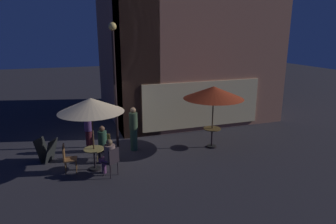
{
  "coord_description": "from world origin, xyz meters",
  "views": [
    {
      "loc": [
        -1.11,
        -11.13,
        4.45
      ],
      "look_at": [
        2.28,
        -1.26,
        1.65
      ],
      "focal_mm": 32.08,
      "sensor_mm": 36.0,
      "label": 1
    }
  ],
  "objects_px": {
    "cafe_table_1": "(94,155)",
    "patron_standing_3": "(134,129)",
    "patron_standing_2": "(89,131)",
    "patio_umbrella_0": "(214,93)",
    "cafe_chair_0": "(104,144)",
    "cafe_chair_1": "(67,156)",
    "street_lamp_near_corner": "(114,68)",
    "cafe_table_0": "(212,134)",
    "menu_sandwich_board": "(47,150)",
    "patio_umbrella_1": "(91,105)",
    "cafe_chair_2": "(112,160)",
    "patron_seated_1": "(109,155)",
    "patron_seated_0": "(102,142)"
  },
  "relations": [
    {
      "from": "cafe_table_1",
      "to": "patron_standing_3",
      "type": "bearing_deg",
      "value": 37.72
    },
    {
      "from": "cafe_chair_2",
      "to": "patron_seated_1",
      "type": "relative_size",
      "value": 0.77
    },
    {
      "from": "street_lamp_near_corner",
      "to": "patron_standing_3",
      "type": "relative_size",
      "value": 2.81
    },
    {
      "from": "cafe_chair_2",
      "to": "patio_umbrella_1",
      "type": "bearing_deg",
      "value": 0.0
    },
    {
      "from": "cafe_chair_2",
      "to": "patron_seated_1",
      "type": "xyz_separation_m",
      "value": [
        -0.08,
        0.12,
        0.12
      ]
    },
    {
      "from": "patio_umbrella_0",
      "to": "patron_seated_0",
      "type": "bearing_deg",
      "value": 178.67
    },
    {
      "from": "cafe_table_0",
      "to": "cafe_chair_0",
      "type": "distance_m",
      "value": 4.2
    },
    {
      "from": "patio_umbrella_1",
      "to": "patron_seated_1",
      "type": "distance_m",
      "value": 1.66
    },
    {
      "from": "patio_umbrella_0",
      "to": "patron_seated_1",
      "type": "bearing_deg",
      "value": -165.16
    },
    {
      "from": "patron_standing_3",
      "to": "cafe_table_1",
      "type": "bearing_deg",
      "value": 26.56
    },
    {
      "from": "cafe_table_0",
      "to": "cafe_chair_1",
      "type": "bearing_deg",
      "value": -174.88
    },
    {
      "from": "patron_seated_0",
      "to": "patron_standing_3",
      "type": "xyz_separation_m",
      "value": [
        1.27,
        0.59,
        0.16
      ]
    },
    {
      "from": "menu_sandwich_board",
      "to": "patio_umbrella_0",
      "type": "bearing_deg",
      "value": 25.24
    },
    {
      "from": "cafe_chair_2",
      "to": "patron_standing_3",
      "type": "bearing_deg",
      "value": -65.8
    },
    {
      "from": "street_lamp_near_corner",
      "to": "patio_umbrella_1",
      "type": "bearing_deg",
      "value": -120.26
    },
    {
      "from": "street_lamp_near_corner",
      "to": "patio_umbrella_0",
      "type": "xyz_separation_m",
      "value": [
        3.52,
        -1.29,
        -0.92
      ]
    },
    {
      "from": "patio_umbrella_1",
      "to": "cafe_chair_2",
      "type": "distance_m",
      "value": 1.83
    },
    {
      "from": "menu_sandwich_board",
      "to": "patio_umbrella_1",
      "type": "distance_m",
      "value": 2.64
    },
    {
      "from": "patron_seated_1",
      "to": "patron_standing_2",
      "type": "relative_size",
      "value": 0.75
    },
    {
      "from": "patio_umbrella_1",
      "to": "cafe_chair_1",
      "type": "distance_m",
      "value": 1.85
    },
    {
      "from": "cafe_chair_1",
      "to": "patron_seated_0",
      "type": "distance_m",
      "value": 1.34
    },
    {
      "from": "patio_umbrella_0",
      "to": "patron_standing_3",
      "type": "xyz_separation_m",
      "value": [
        -2.99,
        0.69,
        -1.34
      ]
    },
    {
      "from": "street_lamp_near_corner",
      "to": "patio_umbrella_0",
      "type": "bearing_deg",
      "value": -20.12
    },
    {
      "from": "street_lamp_near_corner",
      "to": "patron_standing_2",
      "type": "bearing_deg",
      "value": -169.17
    },
    {
      "from": "patron_seated_0",
      "to": "patio_umbrella_0",
      "type": "bearing_deg",
      "value": 116.17
    },
    {
      "from": "menu_sandwich_board",
      "to": "patio_umbrella_1",
      "type": "height_order",
      "value": "patio_umbrella_1"
    },
    {
      "from": "cafe_table_0",
      "to": "patio_umbrella_0",
      "type": "distance_m",
      "value": 1.66
    },
    {
      "from": "patron_seated_0",
      "to": "patio_umbrella_1",
      "type": "bearing_deg",
      "value": 0.0
    },
    {
      "from": "cafe_table_1",
      "to": "patron_seated_1",
      "type": "bearing_deg",
      "value": -54.66
    },
    {
      "from": "patron_seated_0",
      "to": "patron_seated_1",
      "type": "height_order",
      "value": "patron_seated_0"
    },
    {
      "from": "cafe_table_1",
      "to": "patron_standing_2",
      "type": "bearing_deg",
      "value": 90.82
    },
    {
      "from": "patron_standing_2",
      "to": "patron_standing_3",
      "type": "distance_m",
      "value": 1.68
    },
    {
      "from": "cafe_table_1",
      "to": "street_lamp_near_corner",
      "type": "bearing_deg",
      "value": 59.74
    },
    {
      "from": "street_lamp_near_corner",
      "to": "cafe_chair_2",
      "type": "height_order",
      "value": "street_lamp_near_corner"
    },
    {
      "from": "menu_sandwich_board",
      "to": "patron_standing_3",
      "type": "bearing_deg",
      "value": 32.03
    },
    {
      "from": "cafe_chair_0",
      "to": "patron_standing_2",
      "type": "height_order",
      "value": "patron_standing_2"
    },
    {
      "from": "street_lamp_near_corner",
      "to": "cafe_chair_1",
      "type": "relative_size",
      "value": 5.01
    },
    {
      "from": "cafe_chair_1",
      "to": "street_lamp_near_corner",
      "type": "bearing_deg",
      "value": 46.98
    },
    {
      "from": "cafe_table_1",
      "to": "cafe_chair_0",
      "type": "relative_size",
      "value": 0.8
    },
    {
      "from": "cafe_chair_1",
      "to": "menu_sandwich_board",
      "type": "bearing_deg",
      "value": 124.76
    },
    {
      "from": "cafe_chair_1",
      "to": "cafe_table_1",
      "type": "bearing_deg",
      "value": 0.0
    },
    {
      "from": "patio_umbrella_0",
      "to": "cafe_chair_0",
      "type": "xyz_separation_m",
      "value": [
        -4.19,
        0.23,
        -1.64
      ]
    },
    {
      "from": "cafe_table_0",
      "to": "patron_seated_1",
      "type": "relative_size",
      "value": 0.64
    },
    {
      "from": "street_lamp_near_corner",
      "to": "patio_umbrella_0",
      "type": "relative_size",
      "value": 1.95
    },
    {
      "from": "street_lamp_near_corner",
      "to": "patron_seated_0",
      "type": "relative_size",
      "value": 3.77
    },
    {
      "from": "patio_umbrella_0",
      "to": "cafe_chair_1",
      "type": "relative_size",
      "value": 2.57
    },
    {
      "from": "cafe_chair_1",
      "to": "patron_standing_2",
      "type": "relative_size",
      "value": 0.59
    },
    {
      "from": "menu_sandwich_board",
      "to": "patron_standing_3",
      "type": "height_order",
      "value": "patron_standing_3"
    },
    {
      "from": "cafe_table_1",
      "to": "cafe_chair_1",
      "type": "height_order",
      "value": "cafe_chair_1"
    },
    {
      "from": "patio_umbrella_0",
      "to": "cafe_chair_2",
      "type": "bearing_deg",
      "value": -163.39
    }
  ]
}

